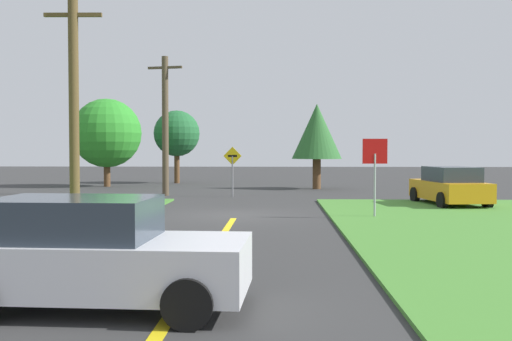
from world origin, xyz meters
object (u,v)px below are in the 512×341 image
object	(u,v)px
oak_tree_left	(317,132)
car_behind_on_main_road	(96,254)
car_on_crossroad	(450,186)
direction_sign	(232,166)
pine_tree_center	(107,133)
utility_pole_mid	(165,124)
oak_tree_right	(177,134)
stop_sign	(375,162)
utility_pole_near	(74,107)

from	to	relation	value
oak_tree_left	car_behind_on_main_road	bearing A→B (deg)	-100.48
car_on_crossroad	direction_sign	size ratio (longest dim) A/B	1.85
car_behind_on_main_road	pine_tree_center	world-z (taller)	pine_tree_center
utility_pole_mid	oak_tree_right	world-z (taller)	utility_pole_mid
direction_sign	oak_tree_left	xyz separation A→B (m)	(4.51, 6.15, 1.84)
car_behind_on_main_road	oak_tree_left	distance (m)	27.25
stop_sign	oak_tree_left	size ratio (longest dim) A/B	0.53
car_behind_on_main_road	oak_tree_right	size ratio (longest dim) A/B	0.85
utility_pole_mid	pine_tree_center	size ratio (longest dim) A/B	1.27
stop_sign	pine_tree_center	size ratio (longest dim) A/B	0.49
stop_sign	utility_pole_mid	world-z (taller)	utility_pole_mid
oak_tree_left	pine_tree_center	size ratio (longest dim) A/B	0.91
car_on_crossroad	oak_tree_right	world-z (taller)	oak_tree_right
pine_tree_center	oak_tree_right	size ratio (longest dim) A/B	1.10
utility_pole_mid	oak_tree_left	xyz separation A→B (m)	(7.96, 5.36, -0.23)
car_on_crossroad	direction_sign	xyz separation A→B (m)	(-9.31, 4.28, 0.72)
car_on_crossroad	pine_tree_center	xyz separation A→B (m)	(-17.83, 12.22, 2.54)
car_behind_on_main_road	utility_pole_near	xyz separation A→B (m)	(-3.73, 9.91, 2.84)
utility_pole_near	direction_sign	world-z (taller)	utility_pole_near
direction_sign	oak_tree_right	bearing A→B (deg)	111.85
utility_pole_near	car_behind_on_main_road	bearing A→B (deg)	-69.37
car_behind_on_main_road	pine_tree_center	size ratio (longest dim) A/B	0.77
oak_tree_left	pine_tree_center	distance (m)	13.15
car_on_crossroad	direction_sign	bearing A→B (deg)	57.99
oak_tree_left	oak_tree_right	bearing A→B (deg)	148.18
stop_sign	car_behind_on_main_road	distance (m)	13.05
stop_sign	utility_pole_mid	bearing A→B (deg)	-51.64
stop_sign	oak_tree_right	xyz separation A→B (m)	(-10.26, 20.86, 1.50)
utility_pole_near	utility_pole_mid	distance (m)	11.43
oak_tree_right	car_behind_on_main_road	bearing A→B (deg)	-82.35
utility_pole_mid	oak_tree_right	xyz separation A→B (m)	(-1.32, 11.13, -0.18)
car_on_crossroad	stop_sign	bearing A→B (deg)	133.29
oak_tree_left	pine_tree_center	bearing A→B (deg)	172.19
oak_tree_right	direction_sign	bearing A→B (deg)	-68.15
pine_tree_center	utility_pole_near	bearing A→B (deg)	-76.76
stop_sign	car_behind_on_main_road	bearing A→B (deg)	58.78
stop_sign	car_behind_on_main_road	size ratio (longest dim) A/B	0.63
stop_sign	pine_tree_center	xyz separation A→B (m)	(-14.00, 16.88, 1.43)
pine_tree_center	oak_tree_right	world-z (taller)	pine_tree_center
utility_pole_mid	pine_tree_center	distance (m)	8.76
car_on_crossroad	oak_tree_left	size ratio (longest dim) A/B	0.91
pine_tree_center	stop_sign	bearing A→B (deg)	-50.33
car_on_crossroad	utility_pole_mid	size ratio (longest dim) A/B	0.65
direction_sign	oak_tree_left	world-z (taller)	oak_tree_left
oak_tree_left	pine_tree_center	world-z (taller)	pine_tree_center
direction_sign	utility_pole_near	bearing A→B (deg)	-111.36
stop_sign	direction_sign	distance (m)	10.50
car_on_crossroad	utility_pole_mid	world-z (taller)	utility_pole_mid
pine_tree_center	utility_pole_mid	bearing A→B (deg)	-54.69
stop_sign	car_behind_on_main_road	xyz separation A→B (m)	(-5.91, -11.58, -1.11)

